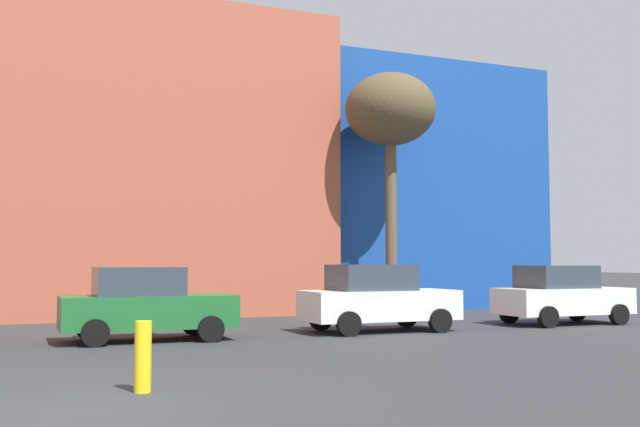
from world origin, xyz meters
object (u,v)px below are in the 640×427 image
(parked_car_4, at_px, (561,295))
(bollard_yellow_0, at_px, (143,357))
(parked_car_3, at_px, (377,298))
(parked_car_2, at_px, (146,304))
(bare_tree_1, at_px, (390,113))

(parked_car_4, distance_m, bollard_yellow_0, 15.19)
(parked_car_3, relative_size, bollard_yellow_0, 4.09)
(parked_car_2, height_order, parked_car_3, parked_car_3)
(parked_car_3, xyz_separation_m, bollard_yellow_0, (-7.30, -6.99, -0.39))
(parked_car_4, distance_m, bare_tree_1, 8.52)
(parked_car_3, bearing_deg, bollard_yellow_0, -136.24)
(bare_tree_1, height_order, bollard_yellow_0, bare_tree_1)
(bollard_yellow_0, bearing_deg, bare_tree_1, 49.01)
(parked_car_3, bearing_deg, parked_car_2, 180.00)
(parked_car_2, xyz_separation_m, bare_tree_1, (9.19, 4.93, 6.21))
(parked_car_3, height_order, bare_tree_1, bare_tree_1)
(parked_car_2, xyz_separation_m, bollard_yellow_0, (-1.17, -6.99, -0.36))
(parked_car_4, height_order, bare_tree_1, bare_tree_1)
(parked_car_4, xyz_separation_m, bollard_yellow_0, (-13.48, -6.99, -0.37))
(parked_car_2, bearing_deg, bare_tree_1, 28.21)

